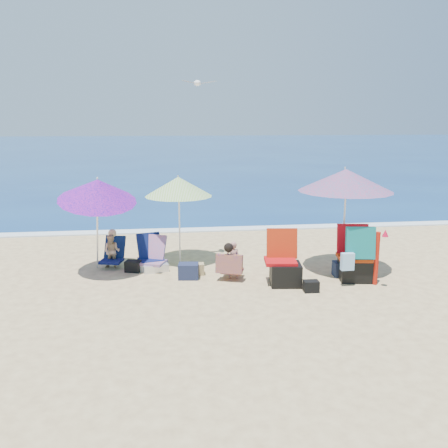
{
  "coord_description": "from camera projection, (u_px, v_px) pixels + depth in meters",
  "views": [
    {
      "loc": [
        -1.48,
        -8.64,
        3.27
      ],
      "look_at": [
        -0.3,
        1.0,
        1.1
      ],
      "focal_mm": 37.99,
      "sensor_mm": 36.0,
      "label": 1
    }
  ],
  "objects": [
    {
      "name": "bag_navy_a",
      "position": [
        188.0,
        271.0,
        9.87
      ],
      "size": [
        0.45,
        0.35,
        0.32
      ],
      "color": "#1C223E",
      "rests_on": "ground"
    },
    {
      "name": "camp_chair_left",
      "position": [
        284.0,
        268.0,
        9.51
      ],
      "size": [
        0.76,
        0.73,
        1.09
      ],
      "color": "#B00C0F",
      "rests_on": "ground"
    },
    {
      "name": "person_left",
      "position": [
        112.0,
        251.0,
        10.57
      ],
      "size": [
        0.58,
        0.73,
        0.85
      ],
      "color": "tan",
      "rests_on": "ground"
    },
    {
      "name": "chair_navy",
      "position": [
        152.0,
        260.0,
        10.5
      ],
      "size": [
        0.73,
        0.86,
        0.75
      ],
      "color": "#0D174C",
      "rests_on": "ground"
    },
    {
      "name": "chair_rainbow",
      "position": [
        150.0,
        261.0,
        10.48
      ],
      "size": [
        0.79,
        0.81,
        0.72
      ],
      "color": "#D34D4A",
      "rests_on": "ground"
    },
    {
      "name": "umbrella_striped",
      "position": [
        178.0,
        187.0,
        10.64
      ],
      "size": [
        1.61,
        1.61,
        2.03
      ],
      "color": "white",
      "rests_on": "ground"
    },
    {
      "name": "umbrella_turquoise",
      "position": [
        346.0,
        180.0,
        9.93
      ],
      "size": [
        2.46,
        2.46,
        2.27
      ],
      "color": "silver",
      "rests_on": "ground"
    },
    {
      "name": "bag_tan",
      "position": [
        197.0,
        269.0,
        10.12
      ],
      "size": [
        0.29,
        0.21,
        0.24
      ],
      "color": "tan",
      "rests_on": "ground"
    },
    {
      "name": "ground",
      "position": [
        245.0,
        289.0,
        9.26
      ],
      "size": [
        120.0,
        120.0,
        0.0
      ],
      "color": "#D8BC84",
      "rests_on": "ground"
    },
    {
      "name": "bag_navy_b",
      "position": [
        343.0,
        269.0,
        10.02
      ],
      "size": [
        0.43,
        0.33,
        0.31
      ],
      "color": "#192238",
      "rests_on": "ground"
    },
    {
      "name": "umbrella_blue",
      "position": [
        97.0,
        190.0,
        9.78
      ],
      "size": [
        2.11,
        2.15,
        2.22
      ],
      "color": "silver",
      "rests_on": "ground"
    },
    {
      "name": "camp_chair_right",
      "position": [
        355.0,
        260.0,
        9.7
      ],
      "size": [
        0.8,
        0.83,
        1.19
      ],
      "color": "#A62D0B",
      "rests_on": "ground"
    },
    {
      "name": "bag_black_b",
      "position": [
        311.0,
        286.0,
        9.12
      ],
      "size": [
        0.29,
        0.21,
        0.22
      ],
      "color": "black",
      "rests_on": "ground"
    },
    {
      "name": "bag_black_a",
      "position": [
        133.0,
        266.0,
        10.32
      ],
      "size": [
        0.38,
        0.33,
        0.24
      ],
      "color": "black",
      "rests_on": "ground"
    },
    {
      "name": "furled_umbrella",
      "position": [
        378.0,
        254.0,
        9.35
      ],
      "size": [
        0.17,
        0.42,
        1.2
      ],
      "color": "#AF1A0C",
      "rests_on": "ground"
    },
    {
      "name": "foam",
      "position": [
        217.0,
        229.0,
        14.2
      ],
      "size": [
        120.0,
        0.5,
        0.04
      ],
      "color": "white",
      "rests_on": "ground"
    },
    {
      "name": "person_center",
      "position": [
        231.0,
        261.0,
        9.77
      ],
      "size": [
        0.65,
        0.62,
        0.8
      ],
      "color": "tan",
      "rests_on": "ground"
    },
    {
      "name": "seagull",
      "position": [
        197.0,
        83.0,
        10.24
      ],
      "size": [
        0.74,
        0.33,
        0.12
      ],
      "color": "white"
    },
    {
      "name": "sea",
      "position": [
        179.0,
        149.0,
        52.87
      ],
      "size": [
        120.0,
        80.0,
        0.12
      ],
      "color": "navy",
      "rests_on": "ground"
    }
  ]
}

